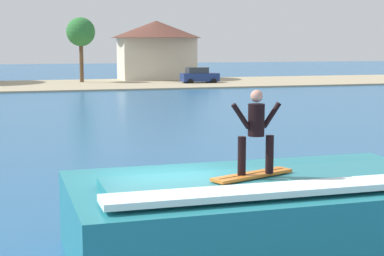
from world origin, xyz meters
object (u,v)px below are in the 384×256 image
surfer (256,128)px  house_gabled_white (156,44)px  car_far_shore (199,76)px  surfboard (252,175)px  wave_crest (263,216)px  tree_tall_bare (81,33)px

surfer → house_gabled_white: 63.21m
car_far_shore → house_gabled_white: (-2.78, 8.32, 3.44)m
house_gabled_white → car_far_shore: bearing=-71.5°
surfboard → house_gabled_white: (12.91, 61.79, 2.58)m
surfboard → car_far_shore: car_far_shore is taller
surfboard → car_far_shore: bearing=73.6°
wave_crest → house_gabled_white: size_ratio=0.72×
tree_tall_bare → surfboard: bearing=-93.5°
surfboard → surfer: 0.94m
surfboard → surfer: bearing=-60.9°
wave_crest → car_far_shore: size_ratio=1.93×
surfer → car_far_shore: surfer is taller
car_far_shore → house_gabled_white: house_gabled_white is taller
surfboard → tree_tall_bare: tree_tall_bare is taller
car_far_shore → tree_tall_bare: tree_tall_bare is taller
house_gabled_white → tree_tall_bare: tree_tall_bare is taller
surfboard → house_gabled_white: bearing=78.2°
surfer → surfboard: bearing=119.1°
wave_crest → tree_tall_bare: tree_tall_bare is taller
surfboard → car_far_shore: size_ratio=0.46×
surfer → house_gabled_white: size_ratio=0.15×
wave_crest → car_far_shore: 55.20m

